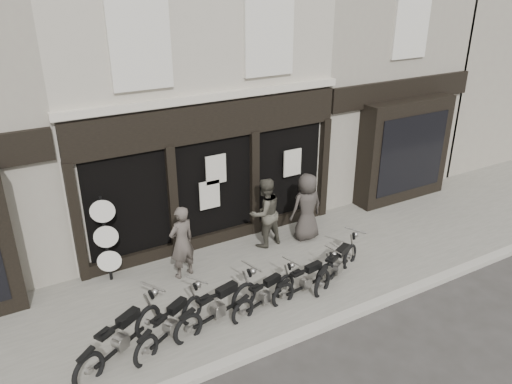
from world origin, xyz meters
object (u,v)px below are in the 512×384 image
motorcycle_4 (306,282)px  motorcycle_5 (337,267)px  motorcycle_3 (265,296)px  man_left (182,242)px  man_centre (265,213)px  motorcycle_2 (218,309)px  man_right (307,207)px  advert_sign_post (107,243)px  motorcycle_0 (121,341)px  motorcycle_1 (171,326)px

motorcycle_4 → motorcycle_5: bearing=-1.8°
motorcycle_3 → man_left: man_left is taller
man_centre → motorcycle_2: bearing=36.0°
motorcycle_3 → man_right: bearing=24.2°
advert_sign_post → motorcycle_0: bearing=-85.6°
motorcycle_0 → motorcycle_1: bearing=-31.1°
motorcycle_5 → man_right: (0.46, 1.94, 0.65)m
motorcycle_1 → motorcycle_4: motorcycle_1 is taller
motorcycle_5 → man_right: man_right is taller
motorcycle_2 → man_centre: 3.39m
motorcycle_2 → man_right: size_ratio=1.16×
motorcycle_5 → man_right: bearing=51.3°
motorcycle_5 → man_left: size_ratio=1.08×
motorcycle_1 → advert_sign_post: (-0.50, 2.61, 0.72)m
motorcycle_3 → advert_sign_post: (-2.64, 2.65, 0.75)m
motorcycle_5 → man_right: 2.09m
motorcycle_4 → man_right: bearing=47.0°
motorcycle_2 → man_left: size_ratio=1.19×
motorcycle_4 → man_right: man_right is taller
motorcycle_3 → motorcycle_4: motorcycle_4 is taller
motorcycle_0 → motorcycle_2: size_ratio=0.95×
motorcycle_2 → man_centre: bearing=27.9°
motorcycle_2 → motorcycle_3: size_ratio=1.17×
motorcycle_0 → motorcycle_4: bearing=-30.9°
motorcycle_1 → motorcycle_5: (4.18, 0.07, 0.01)m
motorcycle_3 → motorcycle_0: bearing=164.0°
motorcycle_4 → man_right: (1.42, 2.04, 0.68)m
motorcycle_3 → man_centre: 2.74m
man_right → motorcycle_4: bearing=55.8°
motorcycle_1 → man_centre: 4.20m
motorcycle_4 → man_centre: bearing=74.9°
motorcycle_1 → motorcycle_2: motorcycle_2 is taller
motorcycle_2 → man_left: (0.03, 1.95, 0.60)m
man_centre → motorcycle_0: bearing=19.9°
motorcycle_1 → advert_sign_post: size_ratio=0.82×
motorcycle_3 → motorcycle_1: bearing=164.0°
man_left → motorcycle_2: bearing=74.7°
motorcycle_2 → man_left: man_left is taller
motorcycle_3 → advert_sign_post: advert_sign_post is taller
motorcycle_1 → motorcycle_3: (2.14, -0.03, -0.03)m
motorcycle_0 → man_centre: 5.04m
motorcycle_0 → motorcycle_5: 5.16m
motorcycle_2 → man_left: bearing=74.6°
motorcycle_5 → motorcycle_2: bearing=156.0°
motorcycle_0 → motorcycle_5: bearing=-29.6°
motorcycle_1 → man_right: size_ratio=1.00×
motorcycle_1 → motorcycle_5: 4.18m
motorcycle_2 → motorcycle_5: motorcycle_2 is taller
motorcycle_1 → man_left: size_ratio=1.03×
man_centre → advert_sign_post: advert_sign_post is taller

